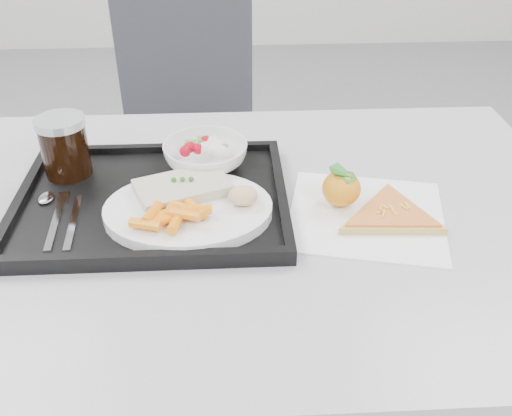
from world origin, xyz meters
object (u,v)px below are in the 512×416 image
Objects in this scene: cola_glass at (64,146)px; salad_bowl at (206,156)px; table at (234,244)px; tangerine at (341,188)px; tray at (153,200)px; pizza_slice at (391,215)px; chair at (188,119)px; dinner_plate at (188,210)px.

salad_bowl is at bearing 2.27° from cola_glass.
table is 0.21m from tangerine.
pizza_slice is (0.39, -0.07, 0.00)m from tray.
salad_bowl reaches higher than tray.
chair is 6.11× the size of salad_bowl.
tangerine is at bearing 148.86° from pizza_slice.
tangerine reaches higher than dinner_plate.
tray is 4.17× the size of cola_glass.
cola_glass is 0.40× the size of pizza_slice.
tangerine is at bearing -3.76° from tray.
tangerine is (0.31, -0.82, 0.25)m from chair.
table is at bearing -11.80° from tray.
tangerine is (0.32, -0.02, 0.03)m from tray.
cola_glass is 0.49m from tangerine.
tray is 0.40m from pizza_slice.
cola_glass is 0.57m from pizza_slice.
tangerine is at bearing 7.67° from dinner_plate.
chair is 0.75m from salad_bowl.
dinner_plate is at bearing -172.33° from tangerine.
pizza_slice is (0.08, -0.05, -0.02)m from tangerine.
cola_glass reaches higher than tangerine.
dinner_plate is 0.26m from tangerine.
dinner_plate is 1.78× the size of salad_bowl.
salad_bowl is 0.26m from tangerine.
tray is at bearing -131.84° from salad_bowl.
tangerine is at bearing -27.80° from salad_bowl.
tray is at bearing 176.24° from tangerine.
table is at bearing -81.14° from chair.
salad_bowl reaches higher than dinner_plate.
tray is 5.80× the size of tangerine.
table is 0.12m from dinner_plate.
cola_glass is at bearing 150.25° from tray.
tangerine is 0.09m from pizza_slice.
pizza_slice reaches higher than table.
chair is 2.07× the size of tray.
table is 0.17m from salad_bowl.
tray is (-0.14, 0.03, 0.08)m from table.
tangerine is (0.18, 0.01, 0.10)m from table.
pizza_slice is at bearing -31.14° from tangerine.
cola_glass reaches higher than salad_bowl.
pizza_slice is at bearing -2.00° from dinner_plate.
tray is at bearing 168.20° from table.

